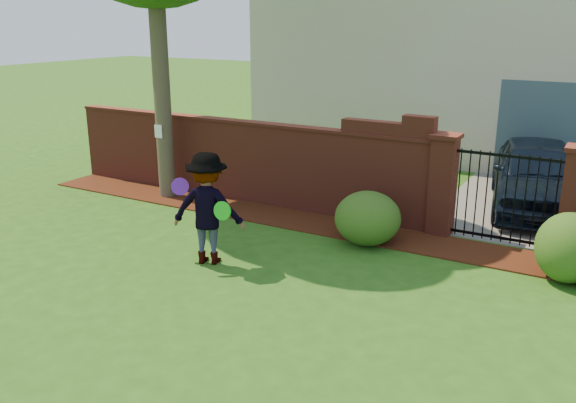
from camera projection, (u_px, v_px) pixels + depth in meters
The scene contains 15 objects.
ground at pixel (204, 286), 9.16m from camera, with size 80.00×80.00×0.01m, color #265214.
mulch_bed at pixel (267, 215), 12.38m from camera, with size 11.10×1.08×0.03m, color #351509.
brick_wall at pixel (241, 159), 13.17m from camera, with size 8.70×0.31×2.16m.
pillar_left at pixel (443, 184), 11.06m from camera, with size 0.50×0.50×1.88m.
pillar_right at pixel (575, 202), 10.02m from camera, with size 0.50×0.50×1.88m.
iron_gate at pixel (505, 198), 10.57m from camera, with size 1.78×0.03×1.60m.
driveway at pixel (536, 190), 14.14m from camera, with size 3.20×8.00×0.01m, color slate.
house at pixel (480, 41), 17.72m from camera, with size 12.40×6.40×6.30m.
car at pixel (537, 177), 12.41m from camera, with size 1.72×4.28×1.46m, color black.
paper_notice at pixel (158, 131), 13.10m from camera, with size 0.20×0.01×0.28m, color white.
shrub_left at pixel (368, 218), 10.71m from camera, with size 1.17×1.17×0.95m, color #204C16.
shrub_middle at pixel (569, 248), 9.16m from camera, with size 0.99×0.99×1.09m, color #204C16.
man at pixel (207, 209), 9.76m from camera, with size 1.19×0.68×1.84m, color gray.
frisbee_purple at pixel (180, 186), 9.55m from camera, with size 0.28×0.28×0.03m, color #681BAE.
frisbee_green at pixel (222, 211), 9.47m from camera, with size 0.30×0.30×0.03m, color #1AC51C.
Camera 1 is at (5.26, -6.66, 3.89)m, focal length 38.07 mm.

